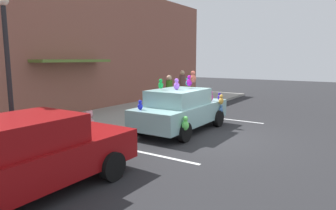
% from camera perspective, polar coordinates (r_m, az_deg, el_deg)
% --- Properties ---
extents(ground_plane, '(60.00, 60.00, 0.00)m').
position_cam_1_polar(ground_plane, '(10.18, 8.73, -6.22)').
color(ground_plane, '#262628').
extents(sidewalk, '(24.00, 4.00, 0.15)m').
position_cam_1_polar(sidewalk, '(12.97, -11.83, -2.71)').
color(sidewalk, gray).
rests_on(sidewalk, ground).
extents(storefront_building, '(24.00, 1.25, 6.40)m').
position_cam_1_polar(storefront_building, '(14.33, -18.45, 10.65)').
color(storefront_building, brown).
rests_on(storefront_building, ground).
extents(parking_stripe_front, '(0.12, 3.60, 0.01)m').
position_cam_1_polar(parking_stripe_front, '(13.40, 10.45, -2.61)').
color(parking_stripe_front, silver).
rests_on(parking_stripe_front, ground).
extents(parking_stripe_rear, '(0.12, 3.60, 0.01)m').
position_cam_1_polar(parking_stripe_rear, '(8.55, -4.77, -9.06)').
color(parking_stripe_rear, silver).
rests_on(parking_stripe_rear, ground).
extents(plush_covered_car, '(4.29, 2.09, 2.20)m').
position_cam_1_polar(plush_covered_car, '(10.90, 2.54, -0.80)').
color(plush_covered_car, '#89B6B5').
rests_on(plush_covered_car, ground).
extents(parked_sedan_behind, '(4.55, 2.03, 1.54)m').
position_cam_1_polar(parked_sedan_behind, '(6.35, -26.18, -8.85)').
color(parked_sedan_behind, maroon).
rests_on(parked_sedan_behind, ground).
extents(teddy_bear_on_sidewalk, '(0.38, 0.31, 0.72)m').
position_cam_1_polar(teddy_bear_on_sidewalk, '(10.63, -14.84, -3.10)').
color(teddy_bear_on_sidewalk, pink).
rests_on(teddy_bear_on_sidewalk, sidewalk).
extents(street_lamp_post, '(0.28, 0.28, 4.04)m').
position_cam_1_polar(street_lamp_post, '(8.57, -28.44, 7.70)').
color(street_lamp_post, black).
rests_on(street_lamp_post, sidewalk).
extents(pedestrian_near_shopfront, '(0.30, 0.30, 1.89)m').
position_cam_1_polar(pedestrian_near_shopfront, '(15.65, 2.74, 3.07)').
color(pedestrian_near_shopfront, brown).
rests_on(pedestrian_near_shopfront, sidewalk).
extents(pedestrian_by_lamp, '(0.30, 0.30, 1.74)m').
position_cam_1_polar(pedestrian_by_lamp, '(13.83, 0.23, 1.99)').
color(pedestrian_by_lamp, '#396A18').
rests_on(pedestrian_by_lamp, sidewalk).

